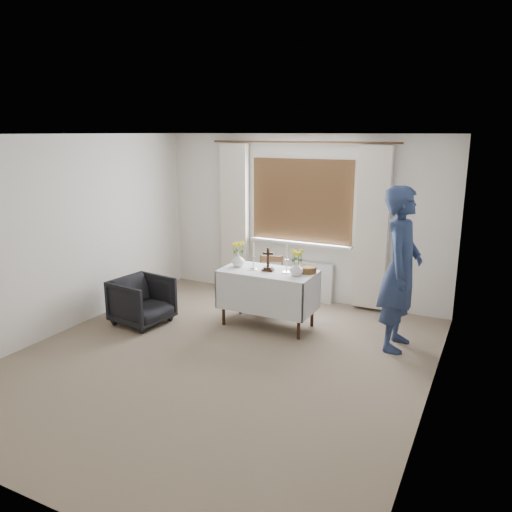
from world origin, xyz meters
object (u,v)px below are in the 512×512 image
at_px(wooden_chair, 270,285).
at_px(wooden_cross, 268,259).
at_px(altar_table, 268,298).
at_px(person, 401,269).
at_px(armchair, 142,301).
at_px(flower_vase_left, 238,260).
at_px(flower_vase_right, 296,269).

xyz_separation_m(wooden_chair, wooden_cross, (0.21, -0.54, 0.52)).
xyz_separation_m(altar_table, wooden_cross, (0.00, -0.01, 0.54)).
distance_m(wooden_chair, wooden_cross, 0.78).
relative_size(altar_table, wooden_cross, 3.98).
bearing_deg(person, armchair, 103.50).
xyz_separation_m(flower_vase_left, flower_vase_right, (0.86, -0.06, -0.00)).
xyz_separation_m(armchair, flower_vase_right, (1.96, 0.64, 0.54)).
height_order(armchair, flower_vase_left, flower_vase_left).
bearing_deg(altar_table, armchair, -156.26).
bearing_deg(altar_table, wooden_cross, -58.81).
bearing_deg(altar_table, person, 2.77).
bearing_deg(armchair, wooden_cross, -59.36).
xyz_separation_m(wooden_chair, person, (1.87, -0.45, 0.57)).
bearing_deg(flower_vase_left, altar_table, -2.22).
bearing_deg(person, flower_vase_right, 95.90).
distance_m(altar_table, flower_vase_right, 0.63).
bearing_deg(flower_vase_right, armchair, -162.05).
xyz_separation_m(armchair, flower_vase_left, (1.10, 0.70, 0.54)).
xyz_separation_m(person, wooden_cross, (-1.66, -0.09, -0.05)).
bearing_deg(wooden_cross, person, -4.18).
xyz_separation_m(person, flower_vase_right, (-1.25, -0.13, -0.12)).
bearing_deg(flower_vase_left, wooden_chair, 64.41).
bearing_deg(person, wooden_chair, 76.78).
bearing_deg(person, wooden_cross, 93.24).
bearing_deg(armchair, flower_vase_right, -64.83).
distance_m(armchair, wooden_cross, 1.79).
distance_m(flower_vase_left, flower_vase_right, 0.87).
height_order(person, flower_vase_right, person).
height_order(person, wooden_cross, person).
height_order(wooden_chair, armchair, wooden_chair).
height_order(altar_table, wooden_cross, wooden_cross).
xyz_separation_m(altar_table, flower_vase_right, (0.41, -0.04, 0.47)).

